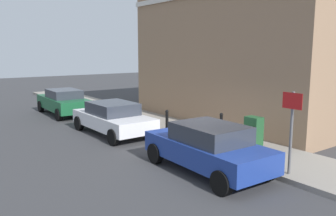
# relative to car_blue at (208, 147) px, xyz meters

# --- Properties ---
(ground) EXTENTS (80.00, 80.00, 0.00)m
(ground) POSITION_rel_car_blue_xyz_m (0.57, 1.19, -0.75)
(ground) COLOR #38383A
(sidewalk) EXTENTS (2.69, 30.00, 0.15)m
(sidewalk) POSITION_rel_car_blue_xyz_m (2.43, 7.19, -0.68)
(sidewalk) COLOR gray
(sidewalk) RESTS_ON ground
(corner_building) EXTENTS (7.85, 10.77, 8.67)m
(corner_building) POSITION_rel_car_blue_xyz_m (7.64, 4.58, 3.58)
(corner_building) COLOR #937256
(corner_building) RESTS_ON ground
(car_blue) EXTENTS (1.97, 4.16, 1.44)m
(car_blue) POSITION_rel_car_blue_xyz_m (0.00, 0.00, 0.00)
(car_blue) COLOR navy
(car_blue) RESTS_ON ground
(car_white) EXTENTS (1.99, 4.33, 1.37)m
(car_white) POSITION_rel_car_blue_xyz_m (-0.06, 5.82, -0.04)
(car_white) COLOR silver
(car_white) RESTS_ON ground
(car_green) EXTENTS (1.88, 4.40, 1.42)m
(car_green) POSITION_rel_car_blue_xyz_m (-0.15, 11.54, -0.01)
(car_green) COLOR #195933
(car_green) RESTS_ON ground
(utility_cabinet) EXTENTS (0.46, 0.61, 1.15)m
(utility_cabinet) POSITION_rel_car_blue_xyz_m (2.50, 0.40, -0.07)
(utility_cabinet) COLOR #1E4C28
(utility_cabinet) RESTS_ON sidewalk
(bollard_near_cabinet) EXTENTS (0.14, 0.14, 1.04)m
(bollard_near_cabinet) POSITION_rel_car_blue_xyz_m (2.60, 2.06, -0.05)
(bollard_near_cabinet) COLOR black
(bollard_near_cabinet) RESTS_ON sidewalk
(bollard_far_kerb) EXTENTS (0.14, 0.14, 1.04)m
(bollard_far_kerb) POSITION_rel_car_blue_xyz_m (1.33, 3.84, -0.05)
(bollard_far_kerb) COLOR black
(bollard_far_kerb) RESTS_ON sidewalk
(street_sign) EXTENTS (0.08, 0.60, 2.30)m
(street_sign) POSITION_rel_car_blue_xyz_m (1.42, -1.77, 0.91)
(street_sign) COLOR #59595B
(street_sign) RESTS_ON sidewalk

